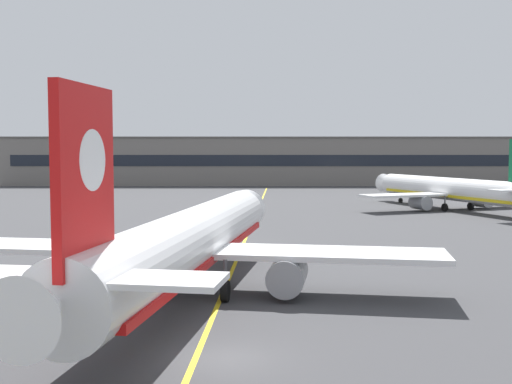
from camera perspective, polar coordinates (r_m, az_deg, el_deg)
The scene contains 6 objects.
ground_plane at distance 28.42m, azimuth -2.80°, elevation -14.95°, with size 400.00×400.00×0.00m, color #3D3D3F.
taxiway_centreline at distance 57.61m, azimuth -1.31°, elevation -5.24°, with size 0.30×180.00×0.01m, color yellow.
airliner_foreground at distance 39.97m, azimuth -5.89°, elevation -4.47°, with size 32.36×41.40×11.65m.
airliner_background at distance 98.88m, azimuth 17.43°, elevation 0.19°, with size 28.58×36.02×10.53m.
safety_cone_by_nose_gear at distance 57.21m, azimuth -4.15°, elevation -5.06°, with size 0.44×0.44×0.55m.
terminal_building at distance 161.42m, azimuth 2.25°, elevation 2.86°, with size 140.63×12.40×12.31m.
Camera 1 is at (1.37, -26.86, 9.20)m, focal length 43.82 mm.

